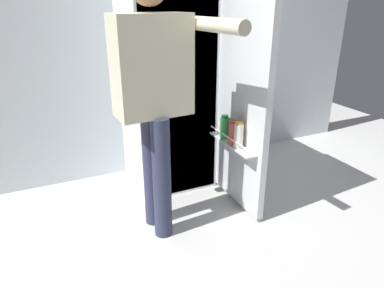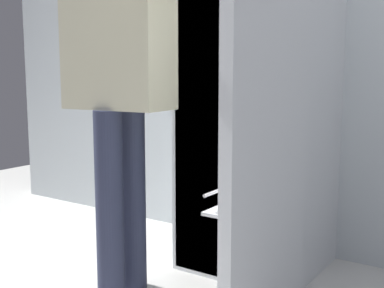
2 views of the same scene
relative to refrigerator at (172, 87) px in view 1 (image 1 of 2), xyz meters
The scene contains 4 objects.
ground_plane 0.99m from the refrigerator, 92.94° to the right, with size 6.53×6.53×0.00m, color silver.
kitchen_wall 0.55m from the refrigerator, 93.67° to the left, with size 4.40×0.10×2.44m, color silver.
refrigerator is the anchor object (origin of this frame).
person 0.72m from the refrigerator, 119.63° to the right, with size 0.59×0.75×1.67m.
Camera 1 is at (-0.97, -2.07, 1.49)m, focal length 32.40 mm.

